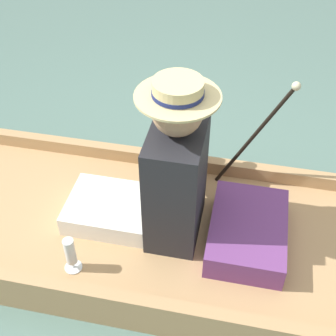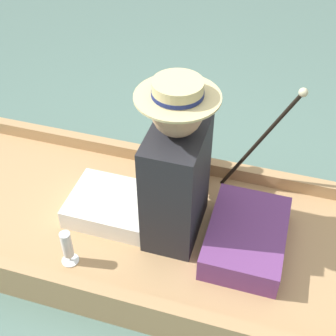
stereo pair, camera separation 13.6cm
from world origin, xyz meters
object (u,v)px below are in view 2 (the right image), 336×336
at_px(wine_glass, 67,246).
at_px(walking_cane, 267,132).
at_px(seated_person, 162,177).
at_px(teddy_bear, 195,155).

distance_m(wine_glass, walking_cane, 1.11).
xyz_separation_m(wine_glass, walking_cane, (0.73, -0.78, 0.29)).
relative_size(seated_person, walking_cane, 1.25).
bearing_deg(teddy_bear, seated_person, 168.01).
height_order(seated_person, walking_cane, seated_person).
relative_size(seated_person, teddy_bear, 2.01).
distance_m(teddy_bear, wine_glass, 0.82).
height_order(seated_person, teddy_bear, seated_person).
xyz_separation_m(teddy_bear, walking_cane, (0.04, -0.35, 0.20)).
height_order(seated_person, wine_glass, seated_person).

